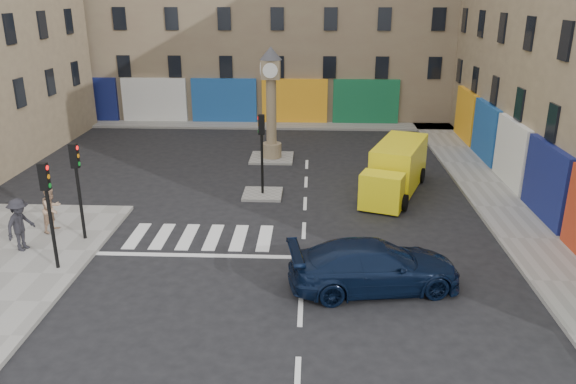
# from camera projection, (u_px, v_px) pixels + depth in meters

# --- Properties ---
(ground) EXTENTS (120.00, 120.00, 0.00)m
(ground) POSITION_uv_depth(u_px,v_px,m) (302.00, 279.00, 18.58)
(ground) COLOR black
(ground) RESTS_ON ground
(sidewalk_right) EXTENTS (2.60, 30.00, 0.15)m
(sidewalk_right) POSITION_uv_depth(u_px,v_px,m) (483.00, 183.00, 27.60)
(sidewalk_right) COLOR gray
(sidewalk_right) RESTS_ON ground
(sidewalk_far) EXTENTS (32.00, 2.40, 0.15)m
(sidewalk_far) POSITION_uv_depth(u_px,v_px,m) (252.00, 125.00, 39.59)
(sidewalk_far) COLOR gray
(sidewalk_far) RESTS_ON ground
(island_near) EXTENTS (1.80, 1.80, 0.12)m
(island_near) POSITION_uv_depth(u_px,v_px,m) (263.00, 194.00, 26.17)
(island_near) COLOR gray
(island_near) RESTS_ON ground
(island_far) EXTENTS (2.40, 2.40, 0.12)m
(island_far) POSITION_uv_depth(u_px,v_px,m) (272.00, 158.00, 31.80)
(island_far) COLOR gray
(island_far) RESTS_ON ground
(traffic_light_left_near) EXTENTS (0.28, 0.22, 3.70)m
(traffic_light_left_near) POSITION_uv_depth(u_px,v_px,m) (48.00, 199.00, 18.23)
(traffic_light_left_near) COLOR black
(traffic_light_left_near) RESTS_ON sidewalk_left
(traffic_light_left_far) EXTENTS (0.28, 0.22, 3.70)m
(traffic_light_left_far) POSITION_uv_depth(u_px,v_px,m) (77.00, 176.00, 20.48)
(traffic_light_left_far) COLOR black
(traffic_light_left_far) RESTS_ON sidewalk_left
(traffic_light_island) EXTENTS (0.28, 0.22, 3.70)m
(traffic_light_island) POSITION_uv_depth(u_px,v_px,m) (262.00, 141.00, 25.31)
(traffic_light_island) COLOR black
(traffic_light_island) RESTS_ON island_near
(clock_pillar) EXTENTS (1.20, 1.20, 6.10)m
(clock_pillar) POSITION_uv_depth(u_px,v_px,m) (271.00, 97.00, 30.62)
(clock_pillar) COLOR #958161
(clock_pillar) RESTS_ON island_far
(navy_sedan) EXTENTS (5.75, 3.10, 1.58)m
(navy_sedan) POSITION_uv_depth(u_px,v_px,m) (374.00, 266.00, 17.78)
(navy_sedan) COLOR black
(navy_sedan) RESTS_ON ground
(yellow_van) EXTENTS (3.85, 6.44, 2.25)m
(yellow_van) POSITION_uv_depth(u_px,v_px,m) (396.00, 169.00, 26.36)
(yellow_van) COLOR yellow
(yellow_van) RESTS_ON ground
(pedestrian_tan) EXTENTS (0.91, 1.04, 1.81)m
(pedestrian_tan) POSITION_uv_depth(u_px,v_px,m) (52.00, 209.00, 21.69)
(pedestrian_tan) COLOR tan
(pedestrian_tan) RESTS_ON sidewalk_left
(pedestrian_dark) EXTENTS (1.01, 1.40, 1.96)m
(pedestrian_dark) POSITION_uv_depth(u_px,v_px,m) (20.00, 224.00, 20.06)
(pedestrian_dark) COLOR black
(pedestrian_dark) RESTS_ON sidewalk_left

